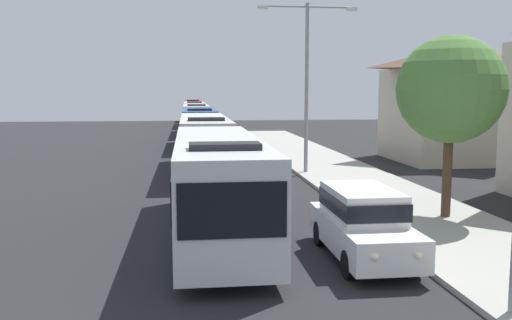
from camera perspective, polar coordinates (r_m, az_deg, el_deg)
name	(u,v)px	position (r m, az deg, el deg)	size (l,w,h in m)	color
bus_lead	(218,182)	(17.20, -3.92, -2.27)	(2.58, 11.21, 3.21)	silver
bus_second_in_line	(204,142)	(30.63, -5.31, 1.83)	(2.58, 12.05, 3.21)	silver
bus_middle	(199,126)	(44.27, -5.86, 3.43)	(2.58, 11.25, 3.21)	#284C8C
bus_fourth_in_line	(196,118)	(57.71, -6.15, 4.27)	(2.58, 12.10, 3.21)	silver
bus_rear	(194,113)	(71.76, -6.33, 4.81)	(2.58, 12.28, 3.21)	silver
bus_tail_end	(193,109)	(85.16, -6.45, 5.15)	(2.58, 11.92, 3.21)	maroon
white_suv	(362,221)	(15.24, 10.82, -6.11)	(1.86, 4.91, 1.90)	white
streetlamp_mid	(307,72)	(29.90, 5.21, 8.99)	(5.26, 0.28, 8.87)	gray
roadside_tree	(451,90)	(20.11, 19.26, 6.77)	(3.65, 3.65, 6.20)	#4C3823
house_distant_gabled	(465,101)	(38.31, 20.61, 5.65)	(9.39, 7.84, 7.52)	#BCB29E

